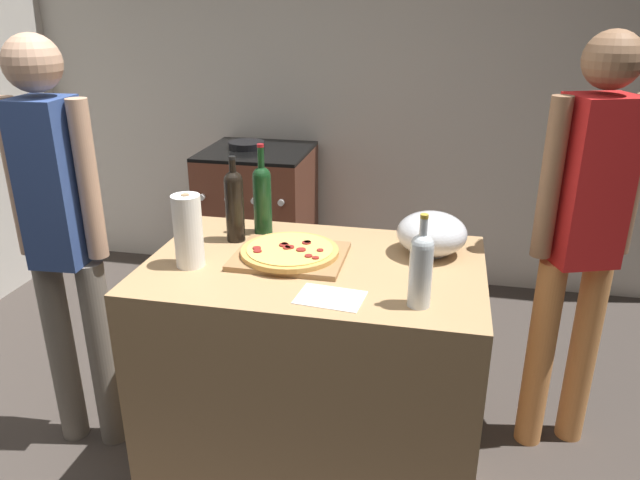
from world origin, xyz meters
The scene contains 14 objects.
ground_plane centered at (0.00, 1.24, -0.01)m, with size 4.69×3.08×0.02m, color #3F3833.
kitchen_wall_rear centered at (0.00, 2.53, 1.30)m, with size 4.69×0.10×2.60m, color beige.
counter centered at (0.22, 0.64, 0.44)m, with size 1.21×0.78×0.89m, color tan.
cutting_board centered at (0.12, 0.66, 0.90)m, with size 0.40×0.32×0.02m, color #9E7247.
pizza centered at (0.12, 0.66, 0.92)m, with size 0.36×0.36×0.03m.
mixing_bowl centered at (0.63, 0.81, 0.97)m, with size 0.26×0.26×0.16m.
paper_towel_roll centered at (-0.21, 0.53, 1.02)m, with size 0.10×0.10×0.26m.
wine_bottle_clear centered at (-0.05, 0.89, 1.04)m, with size 0.07×0.07×0.37m.
wine_bottle_green centered at (0.61, 0.39, 1.02)m, with size 0.07×0.07×0.30m.
wine_bottle_dark centered at (-0.13, 0.79, 1.04)m, with size 0.07×0.07×0.34m.
recipe_sheet centered at (0.33, 0.38, 0.89)m, with size 0.21×0.15×0.00m, color white.
stove centered at (-0.47, 2.13, 0.47)m, with size 0.63×0.63×0.97m.
person_in_stripes centered at (-0.75, 0.58, 0.95)m, with size 0.36×0.21×1.67m.
person_in_red centered at (1.18, 0.98, 0.98)m, with size 0.38×0.27×1.68m.
Camera 1 is at (0.65, -1.29, 1.77)m, focal length 33.72 mm.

